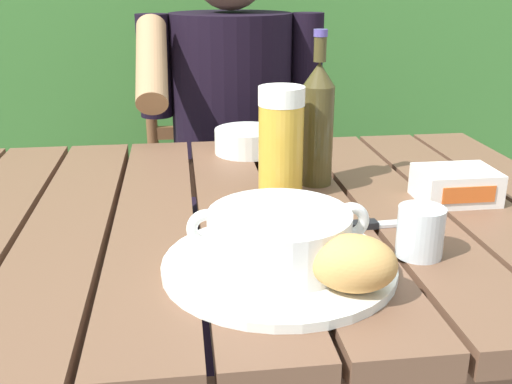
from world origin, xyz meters
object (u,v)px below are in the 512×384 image
object	(u,v)px
person_eating	(232,128)
serving_plate	(279,265)
chair_near_diner	(228,188)
beer_glass	(281,143)
table_knife	(375,224)
water_glass_small	(420,232)
soup_bowl	(279,236)
butter_tub	(456,185)
diner_bowl	(248,141)
beer_bottle	(318,122)
bread_roll	(353,263)

from	to	relation	value
person_eating	serving_plate	bearing A→B (deg)	-91.40
chair_near_diner	person_eating	xyz separation A→B (m)	(-0.00, -0.20, 0.24)
beer_glass	table_knife	world-z (taller)	beer_glass
water_glass_small	beer_glass	bearing A→B (deg)	120.47
soup_bowl	table_knife	bearing A→B (deg)	35.32
butter_tub	diner_bowl	size ratio (longest dim) A/B	0.89
table_knife	beer_bottle	bearing A→B (deg)	101.84
diner_bowl	beer_bottle	bearing A→B (deg)	-65.86
beer_glass	beer_bottle	xyz separation A→B (m)	(0.07, 0.06, 0.02)
beer_glass	table_knife	xyz separation A→B (m)	(0.12, -0.15, -0.09)
beer_bottle	serving_plate	bearing A→B (deg)	-110.53
water_glass_small	diner_bowl	world-z (taller)	water_glass_small
serving_plate	diner_bowl	size ratio (longest dim) A/B	2.11
chair_near_diner	soup_bowl	bearing A→B (deg)	-91.30
soup_bowl	beer_bottle	distance (m)	0.35
beer_glass	bread_roll	bearing A→B (deg)	-85.96
bread_roll	diner_bowl	xyz separation A→B (m)	(-0.05, 0.62, -0.02)
butter_tub	diner_bowl	xyz separation A→B (m)	(-0.31, 0.33, -0.00)
beer_glass	diner_bowl	bearing A→B (deg)	94.61
bread_roll	water_glass_small	world-z (taller)	bread_roll
chair_near_diner	diner_bowl	distance (m)	0.61
soup_bowl	diner_bowl	xyz separation A→B (m)	(0.02, 0.54, -0.02)
person_eating	bread_roll	world-z (taller)	person_eating
beer_bottle	butter_tub	distance (m)	0.26
serving_plate	beer_glass	world-z (taller)	beer_glass
serving_plate	water_glass_small	xyz separation A→B (m)	(0.19, 0.02, 0.03)
diner_bowl	chair_near_diner	bearing A→B (deg)	90.00
butter_tub	table_knife	bearing A→B (deg)	-151.17
water_glass_small	diner_bowl	xyz separation A→B (m)	(-0.17, 0.52, -0.01)
bread_roll	water_glass_small	distance (m)	0.16
person_eating	beer_bottle	world-z (taller)	person_eating
person_eating	serving_plate	size ratio (longest dim) A/B	4.08
chair_near_diner	butter_tub	world-z (taller)	chair_near_diner
bread_roll	diner_bowl	size ratio (longest dim) A/B	0.85
chair_near_diner	beer_bottle	bearing A→B (deg)	-82.65
serving_plate	beer_bottle	xyz separation A→B (m)	(0.12, 0.32, 0.11)
butter_tub	table_knife	xyz separation A→B (m)	(-0.17, -0.09, -0.02)
beer_bottle	diner_bowl	distance (m)	0.25
chair_near_diner	beer_bottle	xyz separation A→B (m)	(0.10, -0.75, 0.38)
soup_bowl	beer_glass	size ratio (longest dim) A/B	1.23
soup_bowl	butter_tub	world-z (taller)	soup_bowl
butter_tub	water_glass_small	bearing A→B (deg)	-125.98
soup_bowl	beer_glass	world-z (taller)	beer_glass
person_eating	diner_bowl	distance (m)	0.34
chair_near_diner	person_eating	bearing A→B (deg)	-90.84
soup_bowl	beer_glass	bearing A→B (deg)	80.00
person_eating	beer_glass	size ratio (longest dim) A/B	6.51
serving_plate	soup_bowl	world-z (taller)	soup_bowl
beer_bottle	butter_tub	xyz separation A→B (m)	(0.21, -0.12, -0.09)
bread_roll	beer_bottle	distance (m)	0.42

